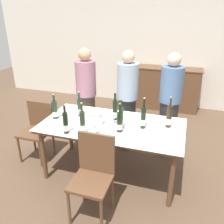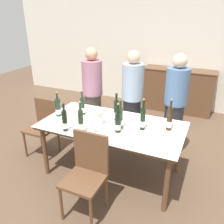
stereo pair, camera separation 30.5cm
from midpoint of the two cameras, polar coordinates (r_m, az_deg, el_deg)
The scene contains 22 objects.
ground_plane at distance 3.55m, azimuth 2.54°, elevation -14.39°, with size 12.00×12.00×0.00m, color brown.
back_wall at distance 5.76m, azimuth 14.35°, elevation 15.09°, with size 8.00×0.10×2.80m.
sideboard_cabinet at distance 5.62m, azimuth 17.06°, elevation 4.97°, with size 1.56×0.46×0.97m.
dining_table at distance 3.16m, azimuth 2.77°, elevation -4.21°, with size 1.88×0.97×0.78m.
ice_bucket at distance 3.10m, azimuth -1.20°, elevation -1.30°, with size 0.20×0.20×0.18m.
wine_bottle_0 at distance 3.39m, azimuth -4.56°, elevation 1.28°, with size 0.06×0.06×0.36m.
wine_bottle_1 at distance 2.88m, azimuth -4.52°, elevation -2.46°, with size 0.06×0.06×0.41m.
wine_bottle_2 at distance 3.21m, azimuth 3.76°, elevation 0.31°, with size 0.07×0.07×0.40m.
wine_bottle_3 at distance 2.99m, azimuth 10.31°, elevation -1.79°, with size 0.06×0.06×0.41m.
wine_bottle_4 at distance 2.90m, azimuth 4.47°, elevation -2.68°, with size 0.07×0.07×0.38m.
wine_bottle_5 at distance 3.06m, azimuth 16.47°, elevation -1.84°, with size 0.07×0.07×0.41m.
wine_bottle_6 at distance 3.00m, azimuth 4.94°, elevation -1.56°, with size 0.06×0.06×0.37m.
wine_bottle_7 at distance 2.94m, azimuth -8.41°, elevation -2.26°, with size 0.06×0.06×0.36m.
wine_bottle_8 at distance 3.38m, azimuth -10.36°, elevation 0.92°, with size 0.08×0.08×0.36m.
wine_glass_0 at distance 3.11m, azimuth 3.33°, elevation -1.08°, with size 0.08×0.08×0.16m.
wine_glass_1 at distance 3.13m, azimuth -9.02°, elevation -1.57°, with size 0.07×0.07×0.13m.
wine_glass_2 at distance 2.87m, azimuth -1.43°, elevation -3.09°, with size 0.08×0.08×0.16m.
chair_near_front at distance 2.69m, azimuth -2.69°, elevation -13.76°, with size 0.42×0.42×0.96m.
chair_left_end at distance 3.88m, azimuth -14.03°, elevation -2.64°, with size 0.42×0.42×0.88m.
person_host at distance 3.99m, azimuth -2.46°, elevation 3.59°, with size 0.33×0.33×1.63m.
person_guest_left at distance 3.77m, azimuth 7.18°, elevation 2.15°, with size 0.33×0.33×1.63m.
person_guest_right at distance 3.68m, azimuth 17.13°, elevation 0.70°, with size 0.33×0.33×1.63m.
Camera 2 is at (1.14, -2.56, 2.18)m, focal length 38.00 mm.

